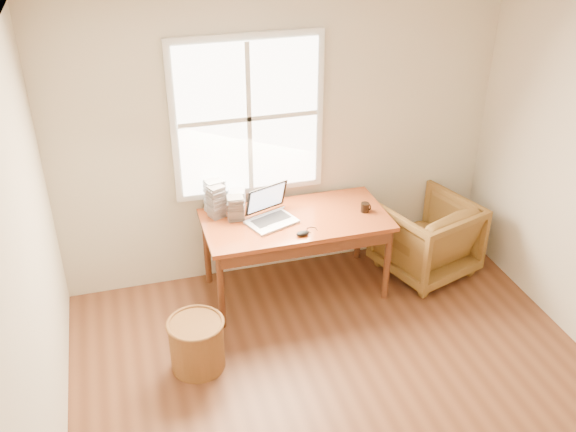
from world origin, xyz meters
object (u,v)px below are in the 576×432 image
object	(u,v)px
desk	(296,220)
cd_stack_a	(215,196)
laptop	(272,206)
armchair	(426,237)
wicker_stool	(197,345)
coffee_mug	(365,207)

from	to	relation	value
desk	cd_stack_a	world-z (taller)	cd_stack_a
desk	laptop	world-z (taller)	laptop
armchair	wicker_stool	distance (m)	2.40
laptop	coffee_mug	bearing A→B (deg)	-22.96
laptop	coffee_mug	world-z (taller)	laptop
desk	armchair	bearing A→B (deg)	-1.72
armchair	cd_stack_a	distance (m)	2.01
armchair	laptop	distance (m)	1.58
wicker_stool	cd_stack_a	size ratio (longest dim) A/B	1.40
desk	cd_stack_a	xyz separation A→B (m)	(-0.64, 0.32, 0.17)
desk	laptop	distance (m)	0.29
wicker_stool	laptop	world-z (taller)	laptop
desk	wicker_stool	distance (m)	1.37
laptop	cd_stack_a	xyz separation A→B (m)	(-0.42, 0.34, -0.02)
desk	coffee_mug	distance (m)	0.62
desk	cd_stack_a	size ratio (longest dim) A/B	5.38
wicker_stool	desk	bearing A→B (deg)	36.85
armchair	laptop	size ratio (longest dim) A/B	1.74
armchair	coffee_mug	bearing A→B (deg)	-16.15
desk	coffee_mug	world-z (taller)	coffee_mug
armchair	coffee_mug	distance (m)	0.78
coffee_mug	laptop	bearing A→B (deg)	169.91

